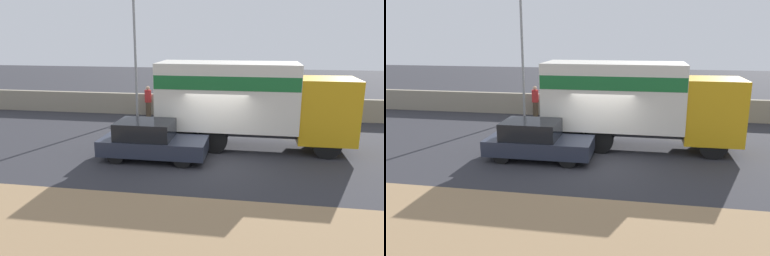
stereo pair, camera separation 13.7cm
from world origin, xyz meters
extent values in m
plane|color=#2D2D33|center=(0.00, 0.00, 0.00)|extent=(80.00, 80.00, 0.00)
cube|color=gray|center=(0.00, 7.99, 0.64)|extent=(60.00, 0.35, 1.27)
cylinder|color=gray|center=(-5.23, 6.82, 3.69)|extent=(0.14, 0.14, 7.39)
cube|color=gold|center=(4.38, 1.97, 1.78)|extent=(2.27, 2.17, 2.58)
cube|color=black|center=(5.49, 1.97, 2.30)|extent=(0.06, 1.85, 1.14)
cube|color=#2D2D33|center=(0.34, 1.97, 0.78)|extent=(5.81, 1.30, 0.25)
cube|color=silver|center=(0.34, 1.97, 2.28)|extent=(5.81, 2.37, 2.75)
cube|color=#19662D|center=(0.34, 1.97, 2.92)|extent=(5.78, 2.39, 0.55)
cylinder|color=black|center=(4.38, 2.89, 0.55)|extent=(1.10, 0.28, 1.10)
cylinder|color=black|center=(4.38, 1.06, 0.55)|extent=(1.10, 0.28, 1.10)
cylinder|color=black|center=(-1.26, 2.89, 0.55)|extent=(1.10, 0.28, 1.10)
cylinder|color=black|center=(-1.26, 1.06, 0.55)|extent=(1.10, 0.28, 1.10)
cylinder|color=black|center=(-0.10, 2.89, 0.55)|extent=(1.10, 0.28, 1.10)
cylinder|color=black|center=(-0.10, 1.06, 0.55)|extent=(1.10, 0.28, 1.10)
cube|color=#282D3D|center=(-2.34, -0.16, 0.55)|extent=(4.15, 1.77, 0.60)
cube|color=black|center=(-2.67, -0.16, 1.19)|extent=(2.16, 1.62, 0.68)
cylinder|color=black|center=(-1.05, 0.61, 0.34)|extent=(0.67, 0.20, 0.67)
cylinder|color=black|center=(-1.05, -0.92, 0.34)|extent=(0.67, 0.20, 0.67)
cylinder|color=black|center=(-3.62, 0.61, 0.34)|extent=(0.67, 0.20, 0.67)
cylinder|color=black|center=(-3.62, -0.92, 0.34)|extent=(0.67, 0.20, 0.67)
cylinder|color=#473828|center=(-4.74, 7.41, 0.43)|extent=(0.31, 0.31, 0.87)
cylinder|color=#B22626|center=(-4.74, 7.41, 1.23)|extent=(0.40, 0.40, 0.72)
sphere|color=tan|center=(-4.74, 7.41, 1.71)|extent=(0.23, 0.23, 0.23)
camera|label=1|loc=(1.47, -13.73, 4.81)|focal=35.00mm
camera|label=2|loc=(1.60, -13.71, 4.81)|focal=35.00mm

